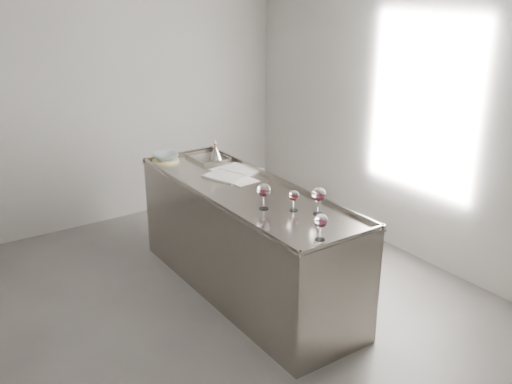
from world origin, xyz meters
TOP-DOWN VIEW (x-y plane):
  - room_shell at (0.00, 0.00)m, footprint 4.54×5.04m
  - counter at (0.50, 0.30)m, footprint 0.77×2.42m
  - wine_glass_left at (0.39, -0.78)m, footprint 0.09×0.09m
  - wine_glass_middle at (0.39, -0.12)m, footprint 0.10×0.10m
  - wine_glass_right at (0.66, -0.43)m, footprint 0.11×0.11m
  - wine_glass_small at (0.56, -0.28)m, footprint 0.08×0.08m
  - notebook at (0.65, 0.72)m, footprint 0.57×0.48m
  - loose_paper_top at (0.65, 0.79)m, footprint 0.27×0.36m
  - loose_paper_under at (0.59, 0.54)m, footprint 0.25×0.34m
  - trivet at (0.30, 1.38)m, footprint 0.33×0.33m
  - ceramic_bowl at (0.30, 1.38)m, footprint 0.29×0.29m
  - wine_funnel at (0.72, 1.15)m, footprint 0.14×0.14m

SIDE VIEW (x-z plane):
  - counter at x=0.50m, z-range -0.01..0.96m
  - loose_paper_top at x=0.65m, z-range 0.94..0.94m
  - loose_paper_under at x=0.59m, z-range 0.94..0.95m
  - notebook at x=0.65m, z-range 0.94..0.96m
  - trivet at x=0.30m, z-range 0.94..0.96m
  - ceramic_bowl at x=0.30m, z-range 0.96..1.02m
  - wine_funnel at x=0.72m, z-range 0.90..1.11m
  - wine_glass_small at x=0.56m, z-range 0.97..1.13m
  - wine_glass_left at x=0.39m, z-range 0.98..1.17m
  - wine_glass_middle at x=0.39m, z-range 0.98..1.19m
  - wine_glass_right at x=0.66m, z-range 0.98..1.19m
  - room_shell at x=0.00m, z-range -0.02..2.82m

